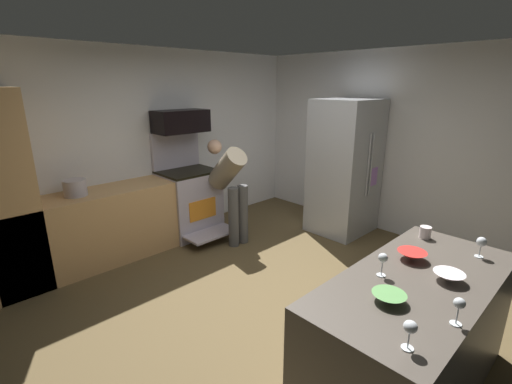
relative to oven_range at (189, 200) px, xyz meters
name	(u,v)px	position (x,y,z in m)	size (l,w,h in m)	color
ground_plane	(272,295)	(-0.31, -1.97, -0.52)	(5.20, 4.80, 0.02)	brown
wall_back	(152,145)	(-0.31, 0.37, 0.79)	(5.20, 0.12, 2.60)	silver
wall_right	(396,145)	(2.23, -1.97, 0.79)	(0.12, 4.80, 2.60)	silver
lower_cabinet_run	(106,226)	(-1.21, 0.01, -0.06)	(2.40, 0.60, 0.90)	tan
oven_range	(189,200)	(0.00, 0.00, 0.00)	(0.76, 1.00, 1.48)	#BDB4C4
microwave	(181,121)	(0.00, 0.09, 1.13)	(0.74, 0.38, 0.31)	black
refrigerator	(344,167)	(1.72, -1.47, 0.46)	(0.86, 0.79, 1.93)	#B3B5B9
person_cook	(230,183)	(0.26, -0.62, 0.33)	(0.31, 0.68, 1.40)	#515151
counter_island	(411,335)	(-0.49, -3.47, -0.06)	(1.77, 0.80, 0.90)	#504840
mixing_bowl_large	(389,298)	(-0.89, -3.45, 0.42)	(0.20, 0.20, 0.06)	#5C9951
mixing_bowl_small	(412,255)	(-0.28, -3.32, 0.43)	(0.21, 0.21, 0.07)	red
mixing_bowl_prep	(449,277)	(-0.40, -3.61, 0.43)	(0.19, 0.19, 0.06)	white
wine_glass_near	(481,243)	(0.13, -3.65, 0.51)	(0.07, 0.07, 0.16)	silver
wine_glass_mid	(410,329)	(-1.20, -3.70, 0.51)	(0.07, 0.07, 0.16)	silver
wine_glass_far	(459,305)	(-0.83, -3.79, 0.51)	(0.06, 0.06, 0.16)	silver
wine_glass_extra	(383,259)	(-0.65, -3.27, 0.51)	(0.06, 0.06, 0.16)	silver
mug_coffee	(425,232)	(0.18, -3.23, 0.44)	(0.09, 0.09, 0.10)	silver
stock_pot	(75,188)	(-1.50, 0.01, 0.49)	(0.25, 0.25, 0.19)	#B8B0B9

